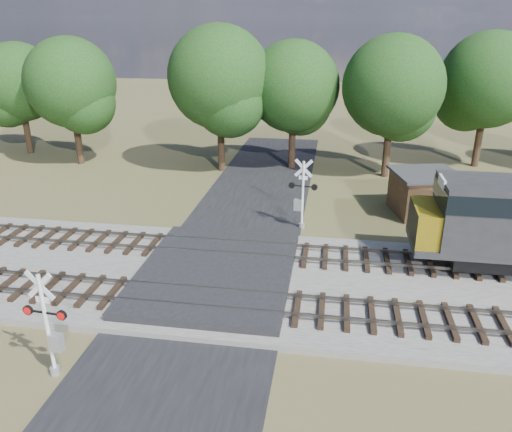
# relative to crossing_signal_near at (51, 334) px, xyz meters

# --- Properties ---
(ground) EXTENTS (160.00, 160.00, 0.00)m
(ground) POSITION_rel_crossing_signal_near_xyz_m (3.85, 6.89, -1.66)
(ground) COLOR #4F4F2A
(ground) RESTS_ON ground
(ballast_bed) EXTENTS (140.00, 10.00, 0.30)m
(ballast_bed) POSITION_rel_crossing_signal_near_xyz_m (13.85, 7.39, -1.51)
(ballast_bed) COLOR gray
(ballast_bed) RESTS_ON ground
(road) EXTENTS (7.00, 60.00, 0.08)m
(road) POSITION_rel_crossing_signal_near_xyz_m (3.85, 6.89, -1.62)
(road) COLOR black
(road) RESTS_ON ground
(crossing_panel) EXTENTS (7.00, 9.00, 0.62)m
(crossing_panel) POSITION_rel_crossing_signal_near_xyz_m (3.85, 7.39, -1.34)
(crossing_panel) COLOR #262628
(crossing_panel) RESTS_ON ground
(track_near) EXTENTS (140.00, 2.60, 0.33)m
(track_near) POSITION_rel_crossing_signal_near_xyz_m (6.98, 4.89, -1.25)
(track_near) COLOR black
(track_near) RESTS_ON ballast_bed
(track_far) EXTENTS (140.00, 2.60, 0.33)m
(track_far) POSITION_rel_crossing_signal_near_xyz_m (6.98, 9.89, -1.25)
(track_far) COLOR black
(track_far) RESTS_ON ballast_bed
(crossing_signal_near) EXTENTS (1.61, 0.36, 3.99)m
(crossing_signal_near) POSITION_rel_crossing_signal_near_xyz_m (0.00, 0.00, 0.00)
(crossing_signal_near) COLOR silver
(crossing_signal_near) RESTS_ON ground
(crossing_signal_far) EXTENTS (1.67, 0.39, 4.16)m
(crossing_signal_far) POSITION_rel_crossing_signal_near_xyz_m (7.27, 14.26, 0.07)
(crossing_signal_far) COLOR silver
(crossing_signal_far) RESTS_ON ground
(equipment_shed) EXTENTS (4.66, 4.66, 2.64)m
(equipment_shed) POSITION_rel_crossing_signal_near_xyz_m (14.69, 17.88, -0.32)
(equipment_shed) COLOR #3F2C1B
(equipment_shed) RESTS_ON ground
(treeline) EXTENTS (83.14, 12.19, 11.19)m
(treeline) POSITION_rel_crossing_signal_near_xyz_m (11.05, 26.82, 4.96)
(treeline) COLOR black
(treeline) RESTS_ON ground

